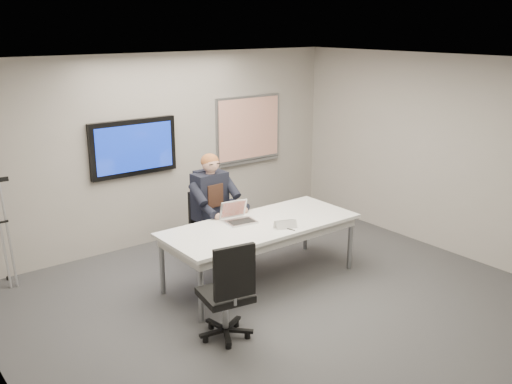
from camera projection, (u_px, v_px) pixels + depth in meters
floor at (295, 313)px, 6.55m from camera, size 6.00×6.00×0.02m
ceiling at (300, 64)px, 5.75m from camera, size 6.00×6.00×0.02m
wall_back at (163, 149)px, 8.43m from camera, size 6.00×0.02×2.80m
wall_left at (6, 265)px, 4.40m from camera, size 0.02×6.00×2.80m
wall_right at (460, 158)px, 7.89m from camera, size 0.02×6.00×2.80m
conference_table at (261, 230)px, 7.18m from camera, size 2.53×1.06×0.78m
tv_display at (134, 148)px, 8.07m from camera, size 1.30×0.09×0.80m
whiteboard at (249, 129)px, 9.28m from camera, size 1.25×0.08×1.10m
office_chair_far at (208, 237)px, 8.02m from camera, size 0.52×0.52×0.97m
office_chair_near at (227, 309)px, 5.91m from camera, size 0.61×0.61×1.11m
seated_person at (218, 221)px, 7.73m from camera, size 0.48×0.82×1.52m
crutch at (4, 229)px, 7.07m from camera, size 0.41×0.67×1.51m
laptop at (238, 216)px, 7.22m from camera, size 0.40×0.38×0.26m
name_tent at (285, 224)px, 6.98m from camera, size 0.27×0.16×0.11m
pen at (290, 229)px, 6.94m from camera, size 0.06×0.15×0.01m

